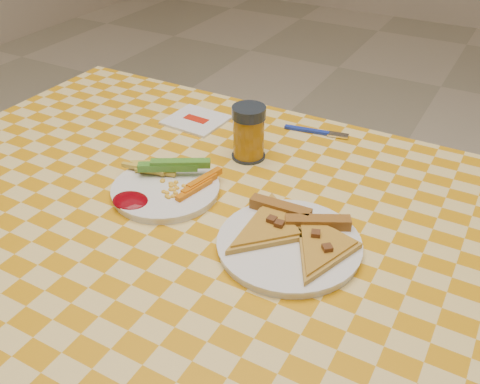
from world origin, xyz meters
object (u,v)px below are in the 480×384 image
object	(u,v)px
plate_right	(289,245)
drink_glass	(249,133)
table	(209,243)
plate_left	(166,190)

from	to	relation	value
plate_right	drink_glass	world-z (taller)	drink_glass
table	drink_glass	size ratio (longest dim) A/B	11.50
table	plate_left	size ratio (longest dim) A/B	6.58
plate_right	drink_glass	size ratio (longest dim) A/B	2.04
table	plate_left	world-z (taller)	plate_left
table	drink_glass	world-z (taller)	drink_glass
plate_left	plate_right	world-z (taller)	same
plate_left	plate_right	bearing A→B (deg)	-7.14
plate_left	plate_right	distance (m)	0.27
table	plate_right	world-z (taller)	plate_right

